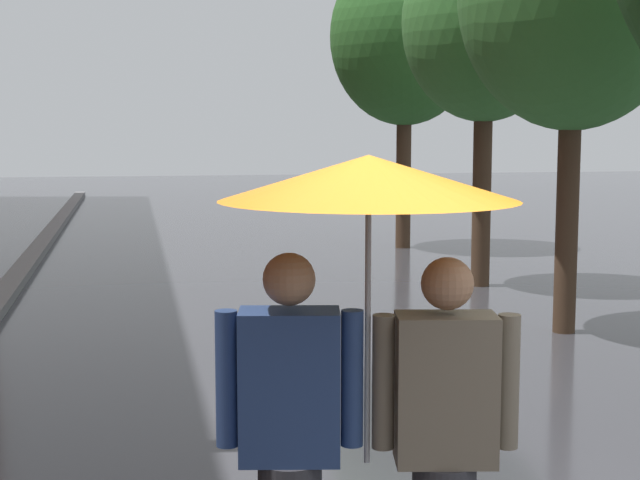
{
  "coord_description": "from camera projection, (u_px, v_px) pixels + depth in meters",
  "views": [
    {
      "loc": [
        -1.58,
        -3.01,
        2.15
      ],
      "look_at": [
        -0.27,
        3.54,
        1.35
      ],
      "focal_mm": 52.87,
      "sensor_mm": 36.0,
      "label": 1
    }
  ],
  "objects": [
    {
      "name": "kerb_strip",
      "position": [
        11.0,
        285.0,
        12.6
      ],
      "size": [
        0.3,
        36.0,
        0.12
      ],
      "primitive_type": "cube",
      "color": "slate",
      "rests_on": "ground"
    },
    {
      "name": "street_tree_2",
      "position": [
        485.0,
        24.0,
        12.47
      ],
      "size": [
        2.22,
        2.22,
        4.87
      ],
      "color": "#473323",
      "rests_on": "ground"
    },
    {
      "name": "street_tree_3",
      "position": [
        405.0,
        38.0,
        16.55
      ],
      "size": [
        2.65,
        2.65,
        5.31
      ],
      "color": "#473323",
      "rests_on": "ground"
    },
    {
      "name": "couple_under_umbrella",
      "position": [
        368.0,
        318.0,
        3.73
      ],
      "size": [
        1.2,
        1.19,
        2.04
      ],
      "color": "#2D2D33",
      "rests_on": "ground"
    }
  ]
}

